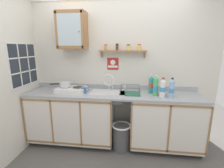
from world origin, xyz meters
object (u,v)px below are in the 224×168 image
(bottle_soda_green_2, at_px, (156,86))
(sink, at_px, (108,94))
(saucepan, at_px, (65,84))
(bottle_opaque_white_3, at_px, (163,88))
(bottle_detergent_teal_4, at_px, (151,85))
(bottle_water_blue_1, at_px, (172,89))
(wall_cabinet, at_px, (72,30))
(hot_plate_stove, at_px, (72,90))
(warning_sign, at_px, (113,64))
(bottle_juice_amber_0, at_px, (162,88))
(mug, at_px, (84,90))
(trash_bin, at_px, (121,137))
(dish_rack, at_px, (129,93))

(bottle_soda_green_2, bearing_deg, sink, 174.68)
(saucepan, height_order, bottle_opaque_white_3, bottle_opaque_white_3)
(saucepan, bearing_deg, bottle_detergent_teal_4, 2.56)
(bottle_water_blue_1, height_order, wall_cabinet, wall_cabinet)
(hot_plate_stove, relative_size, wall_cabinet, 0.80)
(hot_plate_stove, distance_m, warning_sign, 0.84)
(sink, xyz_separation_m, bottle_juice_amber_0, (0.88, -0.00, 0.14))
(bottle_juice_amber_0, distance_m, warning_sign, 0.93)
(saucepan, xyz_separation_m, bottle_soda_green_2, (1.49, -0.06, 0.02))
(mug, xyz_separation_m, wall_cabinet, (-0.22, 0.19, 0.96))
(bottle_opaque_white_3, relative_size, trash_bin, 0.68)
(bottle_water_blue_1, bearing_deg, bottle_detergent_teal_4, 144.38)
(bottle_juice_amber_0, bearing_deg, bottle_opaque_white_3, -100.20)
(bottle_juice_amber_0, height_order, bottle_soda_green_2, bottle_soda_green_2)
(mug, xyz_separation_m, warning_sign, (0.44, 0.33, 0.40))
(hot_plate_stove, xyz_separation_m, saucepan, (-0.12, 0.02, 0.08))
(saucepan, distance_m, mug, 0.36)
(bottle_soda_green_2, bearing_deg, dish_rack, 174.95)
(bottle_water_blue_1, height_order, dish_rack, bottle_water_blue_1)
(bottle_juice_amber_0, relative_size, bottle_detergent_teal_4, 0.79)
(dish_rack, xyz_separation_m, trash_bin, (-0.11, -0.14, -0.72))
(bottle_detergent_teal_4, height_order, dish_rack, bottle_detergent_teal_4)
(warning_sign, bearing_deg, bottle_detergent_teal_4, -16.78)
(wall_cabinet, bearing_deg, hot_plate_stove, -94.49)
(sink, distance_m, bottle_soda_green_2, 0.78)
(saucepan, relative_size, warning_sign, 1.52)
(sink, relative_size, hot_plate_stove, 1.20)
(trash_bin, bearing_deg, wall_cabinet, 161.53)
(hot_plate_stove, distance_m, bottle_water_blue_1, 1.61)
(saucepan, xyz_separation_m, wall_cabinet, (0.13, 0.13, 0.88))
(dish_rack, distance_m, mug, 0.74)
(bottle_opaque_white_3, height_order, mug, bottle_opaque_white_3)
(sink, xyz_separation_m, saucepan, (-0.73, -0.02, 0.15))
(saucepan, xyz_separation_m, bottle_opaque_white_3, (1.59, -0.13, 0.01))
(bottle_water_blue_1, xyz_separation_m, bottle_opaque_white_3, (-0.13, 0.01, 0.00))
(bottle_juice_amber_0, distance_m, bottle_water_blue_1, 0.18)
(bottle_detergent_teal_4, bearing_deg, wall_cabinet, 177.29)
(hot_plate_stove, xyz_separation_m, dish_rack, (0.97, 0.00, -0.02))
(bottle_soda_green_2, relative_size, wall_cabinet, 0.54)
(bottle_juice_amber_0, xyz_separation_m, dish_rack, (-0.52, -0.03, -0.09))
(warning_sign, bearing_deg, bottle_opaque_white_3, -25.73)
(bottle_water_blue_1, bearing_deg, warning_sign, 156.93)
(hot_plate_stove, xyz_separation_m, bottle_soda_green_2, (1.38, -0.03, 0.10))
(bottle_juice_amber_0, bearing_deg, wall_cabinet, 175.55)
(dish_rack, height_order, mug, dish_rack)
(hot_plate_stove, relative_size, warning_sign, 2.26)
(sink, xyz_separation_m, trash_bin, (0.25, -0.17, -0.67))
(bottle_detergent_teal_4, height_order, warning_sign, warning_sign)
(bottle_water_blue_1, bearing_deg, bottle_soda_green_2, 160.16)
(dish_rack, bearing_deg, saucepan, 178.97)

